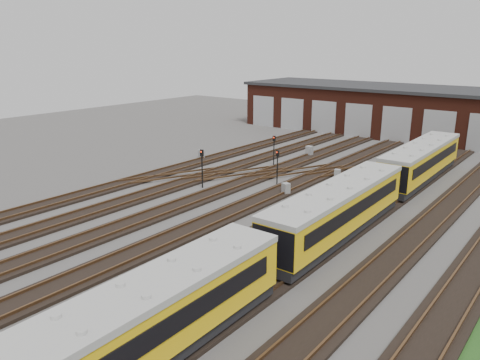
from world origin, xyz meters
The scene contains 13 objects.
ground centered at (0.00, 0.00, 0.00)m, with size 120.00×120.00×0.00m, color #44413F.
track_network centered at (-0.17, 0.59, 0.11)m, with size 30.40×70.00×0.33m.
maintenance_shed centered at (-0.01, 39.97, 3.20)m, with size 51.00×12.50×6.35m.
metro_train centered at (6.00, 2.45, 1.89)m, with size 2.85×46.75×3.04m.
signal_mast_0 centered at (-7.57, 15.44, 1.93)m, with size 0.30×0.28×2.98m.
signal_mast_1 centered at (-7.93, 5.19, 2.14)m, with size 0.31×0.29×3.32m.
signal_mast_2 centered at (-3.53, 10.00, 1.94)m, with size 0.28×0.26×3.01m.
signal_mast_3 centered at (5.86, 15.26, 2.08)m, with size 0.30×0.28×3.22m.
relay_cabinet_0 centered at (-15.00, 12.74, 0.50)m, with size 0.60×0.50×1.00m, color #949698.
relay_cabinet_1 centered at (-6.67, 21.05, 0.56)m, with size 0.67×0.56×1.11m, color #949698.
relay_cabinet_2 centered at (-1.26, 7.88, 0.50)m, with size 0.60×0.50×0.99m, color #949698.
relay_cabinet_3 centered at (-0.18, 14.84, 0.43)m, with size 0.52×0.43×0.86m, color #949698.
relay_cabinet_4 centered at (4.85, 20.85, 0.51)m, with size 0.62×0.51×1.03m, color #949698.
Camera 1 is at (18.04, -22.82, 11.77)m, focal length 35.00 mm.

